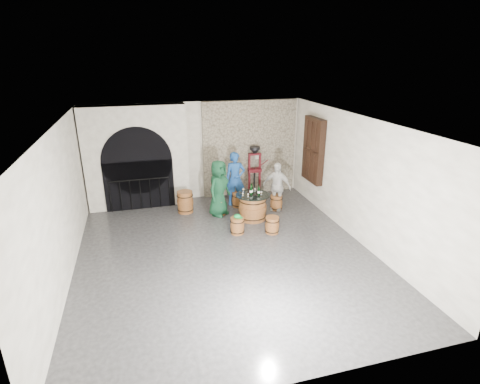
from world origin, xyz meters
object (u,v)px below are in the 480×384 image
object	(u,v)px
barrel_table	(253,207)
wine_bottle_right	(252,190)
wine_bottle_left	(251,190)
side_barrel	(185,202)
barrel_stool_left	(219,207)
corking_press	(255,168)
person_blue	(235,179)
barrel_stool_near_right	(272,225)
barrel_stool_far	(238,200)
barrel_stool_right	(276,202)
person_white	(277,187)
barrel_stool_near_left	(237,226)
person_green	(219,188)
wine_bottle_center	(259,191)

from	to	relation	value
barrel_table	wine_bottle_right	xyz separation A→B (m)	(-0.01, 0.08, 0.52)
wine_bottle_left	side_barrel	bearing A→B (deg)	150.35
barrel_stool_left	corking_press	distance (m)	2.08
person_blue	wine_bottle_left	bearing A→B (deg)	-78.12
barrel_stool_near_right	corking_press	world-z (taller)	corking_press
barrel_stool_left	barrel_stool_far	xyz separation A→B (m)	(0.72, 0.46, 0.00)
barrel_table	barrel_stool_right	size ratio (longest dim) A/B	2.13
barrel_table	barrel_stool_right	xyz separation A→B (m)	(0.93, 0.48, -0.15)
person_white	side_barrel	world-z (taller)	person_white
barrel_stool_right	corking_press	xyz separation A→B (m)	(-0.31, 1.31, 0.77)
person_white	wine_bottle_right	distance (m)	1.02
barrel_stool_near_left	person_green	bearing A→B (deg)	98.33
barrel_stool_far	barrel_stool_near_right	xyz separation A→B (m)	(0.41, -2.05, 0.00)
side_barrel	barrel_table	bearing A→B (deg)	-29.33
barrel_stool_near_left	wine_bottle_center	world-z (taller)	wine_bottle_center
person_green	person_blue	world-z (taller)	person_blue
person_blue	wine_bottle_center	size ratio (longest dim) A/B	5.32
person_blue	corking_press	xyz separation A→B (m)	(0.81, 0.54, 0.14)
barrel_stool_right	wine_bottle_right	size ratio (longest dim) A/B	1.44
person_green	corking_press	xyz separation A→B (m)	(1.50, 1.22, 0.15)
side_barrel	person_blue	bearing A→B (deg)	7.36
person_green	barrel_stool_far	bearing A→B (deg)	-9.48
barrel_table	barrel_stool_right	bearing A→B (deg)	27.42
barrel_stool_right	person_blue	world-z (taller)	person_blue
barrel_table	person_white	size ratio (longest dim) A/B	0.65
wine_bottle_right	barrel_stool_far	bearing A→B (deg)	99.11
barrel_stool_left	barrel_stool_near_right	bearing A→B (deg)	-54.73
person_blue	side_barrel	world-z (taller)	person_blue
wine_bottle_center	wine_bottle_right	size ratio (longest dim) A/B	1.00
wine_bottle_left	barrel_table	bearing A→B (deg)	-16.33
corking_press	barrel_table	bearing A→B (deg)	-106.28
barrel_stool_far	wine_bottle_left	size ratio (longest dim) A/B	1.44
barrel_stool_right	person_white	bearing A→B (deg)	-152.58
barrel_table	barrel_stool_far	xyz separation A→B (m)	(-0.16, 1.04, -0.15)
barrel_stool_near_left	person_white	size ratio (longest dim) A/B	0.31
barrel_stool_near_right	wine_bottle_right	bearing A→B (deg)	102.94
barrel_stool_far	corking_press	world-z (taller)	corking_press
person_blue	wine_bottle_center	xyz separation A→B (m)	(0.35, -1.34, 0.03)
barrel_stool_far	person_white	xyz separation A→B (m)	(1.09, -0.55, 0.53)
person_green	person_blue	bearing A→B (deg)	2.33
barrel_stool_left	wine_bottle_center	size ratio (longest dim) A/B	1.44
barrel_table	wine_bottle_center	world-z (taller)	wine_bottle_center
person_blue	corking_press	size ratio (longest dim) A/B	1.00
corking_press	person_green	bearing A→B (deg)	-138.05
person_green	person_white	distance (m)	1.81
person_blue	barrel_stool_near_left	bearing A→B (deg)	-98.09
barrel_stool_far	side_barrel	world-z (taller)	side_barrel
barrel_stool_near_right	person_white	world-z (taller)	person_white
wine_bottle_right	wine_bottle_center	bearing A→B (deg)	-46.73
side_barrel	wine_bottle_left	bearing A→B (deg)	-29.65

